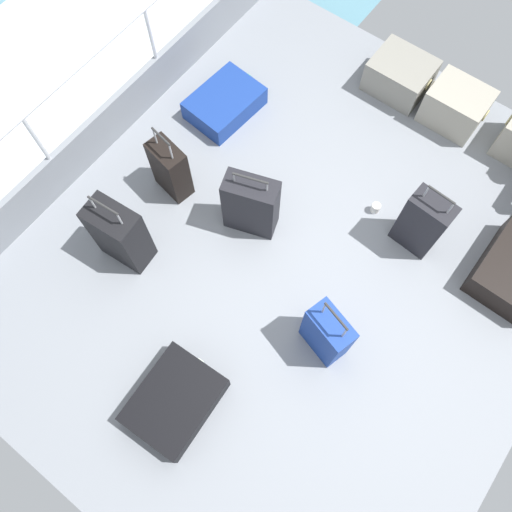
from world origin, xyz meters
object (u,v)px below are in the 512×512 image
object	(u,v)px
suitcase_4	(120,235)
suitcase_6	(327,334)
suitcase_3	(170,169)
suitcase_0	(175,401)
suitcase_2	(225,103)
suitcase_7	(422,223)
cargo_crate_1	(456,106)
paper_cup	(376,208)
cargo_crate_0	(400,75)
suitcase_1	(251,205)

from	to	relation	value
suitcase_4	suitcase_6	size ratio (longest dim) A/B	1.07
suitcase_3	suitcase_6	bearing A→B (deg)	-11.67
suitcase_0	suitcase_2	distance (m)	2.85
suitcase_4	suitcase_7	bearing A→B (deg)	39.49
suitcase_0	suitcase_4	bearing A→B (deg)	147.80
cargo_crate_1	paper_cup	xyz separation A→B (m)	(-0.05, -1.31, -0.14)
cargo_crate_0	suitcase_3	world-z (taller)	suitcase_3
cargo_crate_1	suitcase_6	xyz separation A→B (m)	(0.25, -2.62, 0.11)
suitcase_2	suitcase_3	xyz separation A→B (m)	(0.17, -0.97, 0.19)
cargo_crate_0	suitcase_7	size ratio (longest dim) A/B	0.74
suitcase_0	suitcase_7	bearing A→B (deg)	72.00
suitcase_0	suitcase_1	bearing A→B (deg)	106.77
cargo_crate_0	cargo_crate_1	xyz separation A→B (m)	(0.63, -0.02, 0.02)
suitcase_4	paper_cup	bearing A→B (deg)	47.30
suitcase_1	suitcase_4	world-z (taller)	suitcase_4
cargo_crate_0	paper_cup	world-z (taller)	cargo_crate_0
cargo_crate_0	suitcase_7	world-z (taller)	suitcase_7
suitcase_3	suitcase_4	distance (m)	0.75
suitcase_7	paper_cup	bearing A→B (deg)	172.82
suitcase_0	paper_cup	bearing A→B (deg)	81.82
cargo_crate_0	paper_cup	distance (m)	1.46
cargo_crate_1	suitcase_0	distance (m)	3.73
cargo_crate_0	suitcase_7	distance (m)	1.72
suitcase_2	suitcase_6	world-z (taller)	suitcase_6
cargo_crate_1	suitcase_6	size ratio (longest dim) A/B	0.71
cargo_crate_1	suitcase_3	size ratio (longest dim) A/B	0.73
suitcase_0	suitcase_6	distance (m)	1.28
suitcase_0	suitcase_6	bearing A→B (deg)	59.26
suitcase_1	suitcase_6	world-z (taller)	suitcase_6
suitcase_6	cargo_crate_1	bearing A→B (deg)	95.56
suitcase_1	suitcase_7	world-z (taller)	suitcase_7
suitcase_2	suitcase_0	bearing A→B (deg)	-59.46
suitcase_6	suitcase_7	distance (m)	1.26
cargo_crate_0	suitcase_4	world-z (taller)	suitcase_4
suitcase_1	suitcase_3	xyz separation A→B (m)	(-0.80, -0.13, -0.03)
cargo_crate_0	suitcase_1	bearing A→B (deg)	-96.83
suitcase_1	paper_cup	world-z (taller)	suitcase_1
cargo_crate_1	suitcase_0	bearing A→B (deg)	-96.04
suitcase_0	suitcase_4	world-z (taller)	suitcase_4
suitcase_6	suitcase_7	bearing A→B (deg)	84.85
suitcase_7	paper_cup	size ratio (longest dim) A/B	8.32
suitcase_3	suitcase_6	distance (m)	1.97
cargo_crate_0	suitcase_6	bearing A→B (deg)	-71.54
suitcase_6	suitcase_2	bearing A→B (deg)	146.90
cargo_crate_0	cargo_crate_1	distance (m)	0.63
suitcase_6	suitcase_7	xyz separation A→B (m)	(0.11, 1.25, 0.03)
suitcase_3	suitcase_0	bearing A→B (deg)	-49.22
suitcase_1	suitcase_2	size ratio (longest dim) A/B	1.05
cargo_crate_0	cargo_crate_1	bearing A→B (deg)	-2.13
cargo_crate_1	suitcase_4	xyz separation A→B (m)	(-1.57, -2.96, 0.16)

